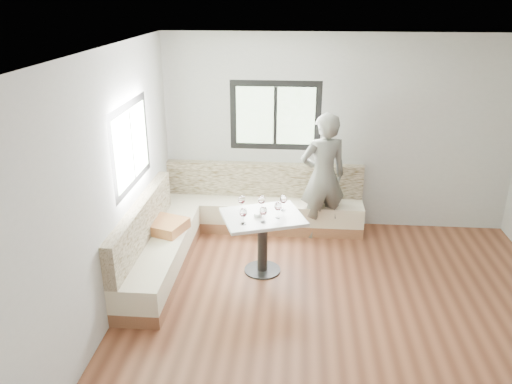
% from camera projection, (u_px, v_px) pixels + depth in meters
% --- Properties ---
extents(room, '(5.01, 5.01, 2.81)m').
position_uv_depth(room, '(346.00, 198.00, 4.89)').
color(room, brown).
rests_on(room, ground).
extents(banquette, '(2.90, 2.80, 0.95)m').
position_uv_depth(banquette, '(221.00, 223.00, 6.85)').
color(banquette, '#915C3D').
rests_on(banquette, ground).
extents(table, '(1.13, 1.01, 0.77)m').
position_uv_depth(table, '(263.00, 230.00, 6.12)').
color(table, black).
rests_on(table, ground).
extents(person, '(0.76, 0.61, 1.81)m').
position_uv_depth(person, '(323.00, 177.00, 6.92)').
color(person, '#63635B').
rests_on(person, ground).
extents(olive_ramekin, '(0.10, 0.10, 0.04)m').
position_uv_depth(olive_ramekin, '(258.00, 215.00, 6.02)').
color(olive_ramekin, white).
rests_on(olive_ramekin, table).
extents(wine_glass_a, '(0.09, 0.09, 0.20)m').
position_uv_depth(wine_glass_a, '(243.00, 213.00, 5.77)').
color(wine_glass_a, white).
rests_on(wine_glass_a, table).
extents(wine_glass_b, '(0.09, 0.09, 0.20)m').
position_uv_depth(wine_glass_b, '(263.00, 211.00, 5.82)').
color(wine_glass_b, white).
rests_on(wine_glass_b, table).
extents(wine_glass_c, '(0.09, 0.09, 0.20)m').
position_uv_depth(wine_glass_c, '(278.00, 207.00, 5.94)').
color(wine_glass_c, white).
rests_on(wine_glass_c, table).
extents(wine_glass_d, '(0.09, 0.09, 0.20)m').
position_uv_depth(wine_glass_d, '(262.00, 200.00, 6.12)').
color(wine_glass_d, white).
rests_on(wine_glass_d, table).
extents(wine_glass_e, '(0.09, 0.09, 0.20)m').
position_uv_depth(wine_glass_e, '(283.00, 200.00, 6.14)').
color(wine_glass_e, white).
rests_on(wine_glass_e, table).
extents(wine_glass_f, '(0.09, 0.09, 0.20)m').
position_uv_depth(wine_glass_f, '(242.00, 200.00, 6.13)').
color(wine_glass_f, white).
rests_on(wine_glass_f, table).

